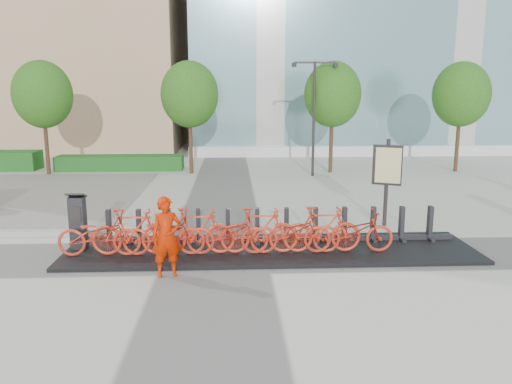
{
  "coord_description": "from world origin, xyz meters",
  "views": [
    {
      "loc": [
        0.4,
        -10.97,
        3.72
      ],
      "look_at": [
        1.0,
        1.5,
        1.2
      ],
      "focal_mm": 35.0,
      "sensor_mm": 36.0,
      "label": 1
    }
  ],
  "objects_px": {
    "kiosk": "(78,221)",
    "map_sign": "(387,169)",
    "bike_0": "(99,235)",
    "worker_red": "(166,237)"
  },
  "relations": [
    {
      "from": "kiosk",
      "to": "map_sign",
      "type": "distance_m",
      "value": 8.2
    },
    {
      "from": "map_sign",
      "to": "bike_0",
      "type": "bearing_deg",
      "value": -136.39
    },
    {
      "from": "bike_0",
      "to": "map_sign",
      "type": "relative_size",
      "value": 0.76
    },
    {
      "from": "map_sign",
      "to": "worker_red",
      "type": "bearing_deg",
      "value": -122.52
    },
    {
      "from": "worker_red",
      "to": "map_sign",
      "type": "distance_m",
      "value": 6.77
    },
    {
      "from": "bike_0",
      "to": "worker_red",
      "type": "height_order",
      "value": "worker_red"
    },
    {
      "from": "bike_0",
      "to": "worker_red",
      "type": "distance_m",
      "value": 2.02
    },
    {
      "from": "worker_red",
      "to": "map_sign",
      "type": "bearing_deg",
      "value": 20.71
    },
    {
      "from": "kiosk",
      "to": "map_sign",
      "type": "xyz_separation_m",
      "value": [
        7.92,
        1.96,
        0.89
      ]
    },
    {
      "from": "bike_0",
      "to": "kiosk",
      "type": "relative_size",
      "value": 1.37
    }
  ]
}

